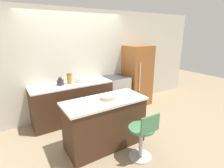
% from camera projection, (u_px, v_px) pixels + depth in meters
% --- Properties ---
extents(ground_plane, '(14.00, 14.00, 0.00)m').
position_uv_depth(ground_plane, '(90.00, 122.00, 4.17)').
color(ground_plane, '#998466').
extents(wall_back, '(8.00, 0.06, 2.60)m').
position_uv_depth(wall_back, '(77.00, 64.00, 4.32)').
color(wall_back, beige).
rests_on(wall_back, ground_plane).
extents(back_counter, '(1.85, 0.60, 0.92)m').
position_uv_depth(back_counter, '(73.00, 102.00, 4.15)').
color(back_counter, '#422819').
rests_on(back_counter, ground_plane).
extents(kitchen_island, '(1.49, 0.66, 0.91)m').
position_uv_depth(kitchen_island, '(105.00, 123.00, 3.21)').
color(kitchen_island, '#422819').
rests_on(kitchen_island, ground_plane).
extents(oven_range, '(0.59, 0.61, 0.92)m').
position_uv_depth(oven_range, '(116.00, 93.00, 4.78)').
color(oven_range, '#B7B2A8').
rests_on(oven_range, ground_plane).
extents(refrigerator, '(0.70, 0.65, 1.70)m').
position_uv_depth(refrigerator, '(137.00, 76.00, 5.04)').
color(refrigerator, '#995628').
rests_on(refrigerator, ground_plane).
extents(stool_chair, '(0.43, 0.43, 0.86)m').
position_uv_depth(stool_chair, '(142.00, 136.00, 2.86)').
color(stool_chair, '#B7B7BC').
rests_on(stool_chair, ground_plane).
extents(kettle, '(0.15, 0.15, 0.19)m').
position_uv_depth(kettle, '(60.00, 82.00, 3.91)').
color(kettle, '#333338').
rests_on(kettle, back_counter).
extents(mixing_bowl, '(0.23, 0.23, 0.09)m').
position_uv_depth(mixing_bowl, '(80.00, 80.00, 4.15)').
color(mixing_bowl, beige).
rests_on(mixing_bowl, back_counter).
extents(canister_jar, '(0.12, 0.12, 0.23)m').
position_uv_depth(canister_jar, '(70.00, 79.00, 4.01)').
color(canister_jar, '#B77F33').
rests_on(canister_jar, back_counter).
extents(fruit_bowl, '(0.28, 0.28, 0.06)m').
position_uv_depth(fruit_bowl, '(108.00, 97.00, 3.12)').
color(fruit_bowl, '#C1B28E').
rests_on(fruit_bowl, kitchen_island).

